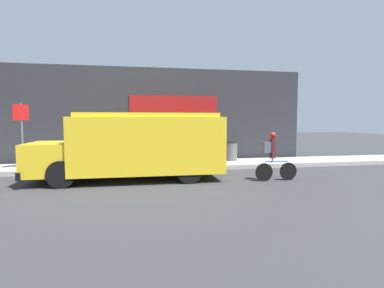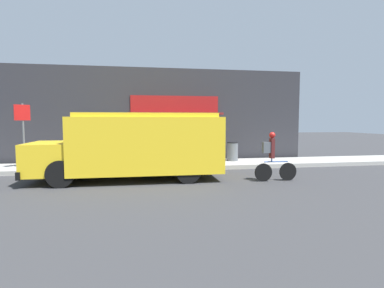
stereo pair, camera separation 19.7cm
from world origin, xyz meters
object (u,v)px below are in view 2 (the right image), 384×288
at_px(stop_sign_post, 23,125).
at_px(school_bus, 136,145).
at_px(cyclist, 273,157).
at_px(trash_bin, 232,151).

bearing_deg(stop_sign_post, school_bus, -25.62).
bearing_deg(school_bus, stop_sign_post, 155.02).
bearing_deg(stop_sign_post, cyclist, -19.87).
relative_size(school_bus, cyclist, 3.85).
bearing_deg(cyclist, trash_bin, 92.04).
distance_m(cyclist, trash_bin, 3.94).
relative_size(cyclist, stop_sign_post, 0.66).
distance_m(stop_sign_post, trash_bin, 8.76).
height_order(cyclist, stop_sign_post, stop_sign_post).
height_order(stop_sign_post, trash_bin, stop_sign_post).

